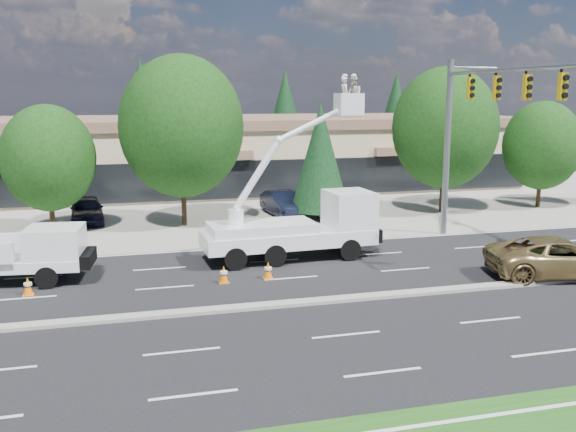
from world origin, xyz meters
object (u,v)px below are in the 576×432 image
object	(u,v)px
utility_pickup	(19,260)
minivan	(560,257)
signal_mast	(471,120)
bucket_truck	(306,219)

from	to	relation	value
utility_pickup	minivan	xyz separation A→B (m)	(20.91, -4.80, -0.09)
signal_mast	bucket_truck	size ratio (longest dim) A/B	1.25
signal_mast	bucket_truck	bearing A→B (deg)	-174.60
signal_mast	bucket_truck	world-z (taller)	signal_mast
bucket_truck	minivan	xyz separation A→B (m)	(8.99, -5.64, -0.98)
signal_mast	minivan	size ratio (longest dim) A/B	1.76
utility_pickup	minivan	world-z (taller)	utility_pickup
utility_pickup	minivan	bearing A→B (deg)	-5.84
signal_mast	utility_pickup	world-z (taller)	signal_mast
minivan	signal_mast	bearing A→B (deg)	16.39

